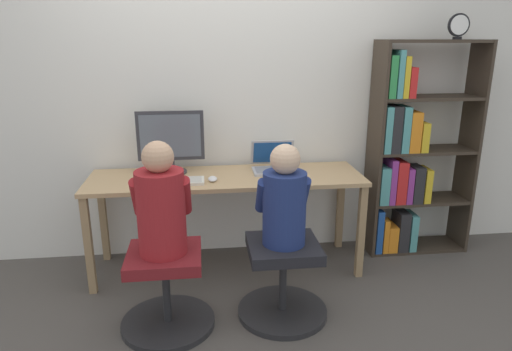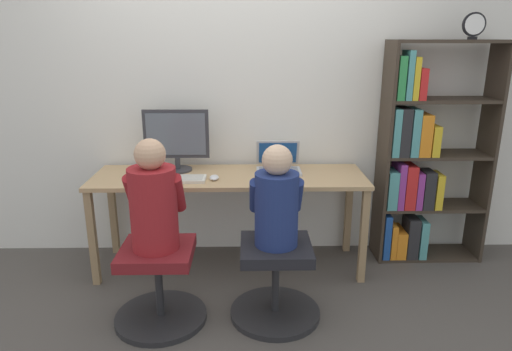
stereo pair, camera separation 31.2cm
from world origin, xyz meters
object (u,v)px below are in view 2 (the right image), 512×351
person_at_laptop (277,201)px  keyboard (175,179)px  bookshelf (418,164)px  person_at_monitor (153,201)px  laptop (278,165)px  desk_clock (474,25)px  desktop_monitor (176,140)px  office_chair_right (275,281)px  office_chair_left (159,285)px

person_at_laptop → keyboard: bearing=142.1°
person_at_laptop → bookshelf: bearing=35.1°
person_at_monitor → laptop: bearing=45.6°
laptop → desk_clock: 1.66m
desktop_monitor → office_chair_right: 1.28m
office_chair_right → person_at_laptop: (0.00, 0.00, 0.52)m
office_chair_left → office_chair_right: (0.72, 0.04, 0.00)m
office_chair_right → bookshelf: (1.13, 0.80, 0.53)m
office_chair_left → laptop: bearing=45.8°
keyboard → office_chair_right: 1.00m
desktop_monitor → keyboard: size_ratio=1.12×
office_chair_right → bookshelf: bearing=35.2°
keyboard → person_at_monitor: person_at_monitor is taller
office_chair_left → desktop_monitor: bearing=88.6°
office_chair_right → desk_clock: desk_clock is taller
office_chair_left → keyboard: bearing=86.5°
person_at_monitor → bookshelf: bookshelf is taller
desktop_monitor → desk_clock: size_ratio=2.69×
person_at_monitor → person_at_laptop: bearing=2.8°
desktop_monitor → laptop: (0.76, -0.03, -0.19)m
keyboard → office_chair_right: bearing=-38.1°
person_at_laptop → desk_clock: bearing=27.6°
keyboard → office_chair_right: size_ratio=0.76×
laptop → bookshelf: (1.07, 0.03, -0.01)m
bookshelf → desk_clock: (0.26, -0.07, 1.01)m
desktop_monitor → person_at_laptop: desktop_monitor is taller
desktop_monitor → bookshelf: bookshelf is taller
person_at_laptop → person_at_monitor: bearing=-177.2°
laptop → office_chair_left: bearing=-134.2°
desk_clock → office_chair_left: bearing=-160.0°
office_chair_right → desk_clock: bearing=27.8°
laptop → office_chair_left: 1.24m
laptop → office_chair_right: (-0.06, -0.77, -0.54)m
person_at_monitor → desktop_monitor: bearing=88.6°
keyboard → person_at_monitor: bearing=-93.5°
office_chair_right → desktop_monitor: bearing=131.4°
desk_clock → office_chair_right: bearing=-152.2°
desktop_monitor → person_at_monitor: (-0.02, -0.82, -0.18)m
keyboard → person_at_laptop: (0.68, -0.53, 0.02)m
keyboard → office_chair_left: (-0.04, -0.57, -0.50)m
office_chair_right → laptop: bearing=85.5°
laptop → office_chair_left: (-0.78, -0.80, -0.54)m
bookshelf → office_chair_right: bearing=-144.8°
desktop_monitor → keyboard: 0.34m
person_at_monitor → office_chair_left: bearing=-90.0°
office_chair_left → desk_clock: desk_clock is taller
office_chair_left → person_at_monitor: size_ratio=0.86×
person_at_monitor → desk_clock: (2.10, 0.76, 0.99)m
laptop → person_at_monitor: bearing=-134.4°
keyboard → desktop_monitor: bearing=93.5°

